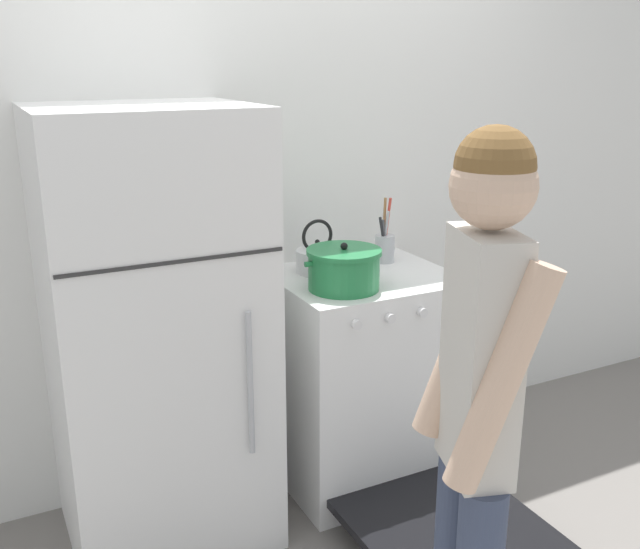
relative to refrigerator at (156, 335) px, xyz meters
name	(u,v)px	position (x,y,z in m)	size (l,w,h in m)	color
ground_plane	(270,453)	(0.56, 0.32, -0.80)	(14.00, 14.00, 0.00)	slate
wall_back	(261,177)	(0.56, 0.35, 0.48)	(10.00, 0.06, 2.55)	silver
refrigerator	(156,335)	(0.00, 0.00, 0.00)	(0.72, 0.66, 1.60)	white
stove_range	(366,381)	(0.86, -0.02, -0.35)	(0.71, 1.33, 0.90)	white
dutch_oven_pot	(344,269)	(0.70, -0.11, 0.18)	(0.32, 0.28, 0.18)	#237A42
tea_kettle	(318,257)	(0.71, 0.14, 0.17)	(0.22, 0.18, 0.22)	silver
utensil_jar	(385,246)	(1.03, 0.14, 0.17)	(0.08, 0.08, 0.28)	#B7BABF
person	(476,421)	(0.47, -1.19, 0.12)	(0.33, 0.38, 1.61)	#38425B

